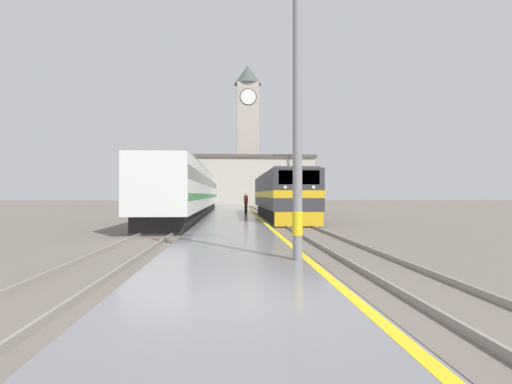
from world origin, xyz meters
TOP-DOWN VIEW (x-y plane):
  - ground_plane at (0.00, 30.00)m, footprint 200.00×200.00m
  - platform at (0.00, 25.00)m, footprint 4.00×140.00m
  - rail_track_near at (3.74, 25.00)m, footprint 2.83×140.00m
  - rail_track_far at (-3.40, 25.00)m, footprint 2.84×140.00m
  - locomotive_train at (3.74, 24.54)m, footprint 2.92×17.27m
  - passenger_train at (-3.40, 28.21)m, footprint 2.92×33.83m
  - catenary_mast at (1.68, 3.69)m, footprint 2.45×0.25m
  - person_on_platform at (1.19, 28.19)m, footprint 0.34×0.34m
  - clock_tower at (3.23, 74.26)m, footprint 5.42×5.42m
  - station_building at (-0.39, 62.75)m, footprint 28.96×7.84m

SIDE VIEW (x-z plane):
  - ground_plane at x=0.00m, z-range 0.00..0.00m
  - rail_track_near at x=3.74m, z-range -0.05..0.11m
  - rail_track_far at x=-3.40m, z-range -0.05..0.11m
  - platform at x=0.00m, z-range 0.00..0.26m
  - person_on_platform at x=1.19m, z-range 0.30..2.07m
  - locomotive_train at x=3.74m, z-range -0.44..4.10m
  - passenger_train at x=-3.40m, z-range 0.15..4.13m
  - catenary_mast at x=1.68m, z-range 0.27..8.25m
  - station_building at x=-0.39m, z-range 0.02..8.53m
  - clock_tower at x=3.23m, z-range 0.89..28.96m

